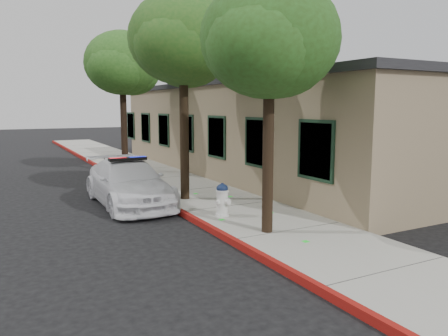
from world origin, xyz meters
TOP-DOWN VIEW (x-y plane):
  - ground at (0.00, 0.00)m, footprint 120.00×120.00m
  - sidewalk at (1.60, 3.00)m, footprint 3.20×60.00m
  - red_curb at (0.06, 3.00)m, footprint 0.14×60.00m
  - clapboard_building at (6.69, 9.00)m, footprint 7.30×20.89m
  - police_car at (-0.90, 5.23)m, footprint 2.01×4.93m
  - fire_hydrant at (0.81, 2.02)m, footprint 0.53×0.46m
  - street_tree_near at (1.06, 0.16)m, footprint 3.34×3.21m
  - street_tree_mid at (0.81, 4.68)m, footprint 3.44×3.56m
  - street_tree_far at (0.75, 11.47)m, footprint 3.50×3.41m

SIDE VIEW (x-z plane):
  - ground at x=0.00m, z-range 0.00..0.00m
  - sidewalk at x=1.60m, z-range 0.00..0.15m
  - red_curb at x=0.06m, z-range 0.00..0.16m
  - fire_hydrant at x=0.81m, z-range 0.15..1.07m
  - police_car at x=-0.90m, z-range -0.06..1.49m
  - clapboard_building at x=6.69m, z-range 0.01..4.25m
  - street_tree_near at x=1.06m, z-range 1.59..7.47m
  - street_tree_far at x=0.75m, z-range 1.75..8.12m
  - street_tree_mid at x=0.81m, z-range 1.82..8.38m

